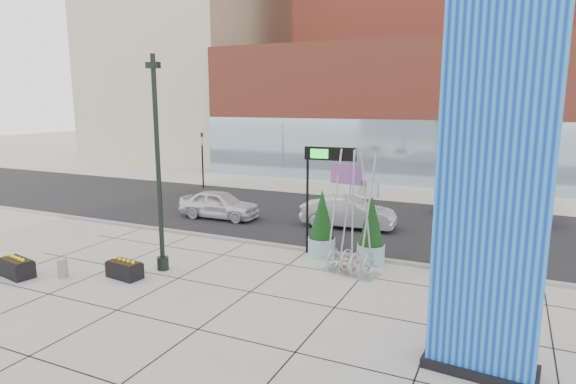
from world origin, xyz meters
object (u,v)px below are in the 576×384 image
at_px(concrete_bollard, 63,268).
at_px(car_white_west, 219,205).
at_px(lamp_post, 159,185).
at_px(overhead_street_sign, 325,163).
at_px(public_art_sculpture, 351,242).
at_px(car_silver_mid, 348,213).
at_px(blue_pylon, 493,202).

xyz_separation_m(concrete_bollard, car_white_west, (0.21, 10.11, 0.42)).
relative_size(lamp_post, overhead_street_sign, 1.77).
distance_m(public_art_sculpture, car_silver_mid, 6.70).
distance_m(overhead_street_sign, car_white_west, 8.91).
bearing_deg(blue_pylon, overhead_street_sign, 139.23).
height_order(public_art_sculpture, car_white_west, public_art_sculpture).
height_order(concrete_bollard, car_silver_mid, car_silver_mid).
relative_size(blue_pylon, overhead_street_sign, 1.88).
xyz_separation_m(public_art_sculpture, concrete_bollard, (-9.41, -4.83, -0.88)).
distance_m(blue_pylon, car_white_west, 17.76).
xyz_separation_m(blue_pylon, public_art_sculpture, (-4.81, 5.12, -2.89)).
bearing_deg(public_art_sculpture, lamp_post, -146.51).
bearing_deg(car_white_west, public_art_sculpture, -122.02).
xyz_separation_m(public_art_sculpture, car_white_west, (-9.20, 5.27, -0.46)).
relative_size(concrete_bollard, car_white_west, 0.15).
relative_size(public_art_sculpture, concrete_bollard, 6.83).
relative_size(blue_pylon, public_art_sculpture, 1.83).
bearing_deg(car_silver_mid, public_art_sculpture, -165.45).
bearing_deg(public_art_sculpture, concrete_bollard, -141.17).
bearing_deg(car_silver_mid, overhead_street_sign, -178.54).
xyz_separation_m(concrete_bollard, car_silver_mid, (7.25, 11.16, 0.44)).
distance_m(blue_pylon, concrete_bollard, 14.71).
height_order(lamp_post, car_silver_mid, lamp_post).
bearing_deg(car_white_west, concrete_bollard, 176.63).
bearing_deg(blue_pylon, concrete_bollard, -175.87).
height_order(lamp_post, car_white_west, lamp_post).
distance_m(concrete_bollard, car_silver_mid, 13.31).
relative_size(lamp_post, concrete_bollard, 11.71).
bearing_deg(overhead_street_sign, car_white_west, 150.44).
bearing_deg(concrete_bollard, car_white_west, 88.81).
bearing_deg(public_art_sculpture, blue_pylon, -35.13).
distance_m(overhead_street_sign, car_silver_mid, 5.65).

